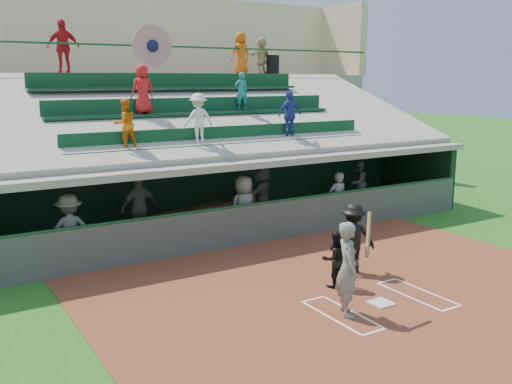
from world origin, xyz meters
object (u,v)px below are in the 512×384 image
home_plate (381,303)px  trash_bin (273,65)px  catcher (335,259)px  batter_at_plate (348,268)px

home_plate → trash_bin: bearing=66.0°
home_plate → trash_bin: trash_bin is taller
catcher → trash_bin: bearing=-103.3°
home_plate → catcher: bearing=98.7°
trash_bin → catcher: bearing=-117.0°
batter_at_plate → home_plate: bearing=1.6°
batter_at_plate → trash_bin: bearing=62.7°
home_plate → catcher: 1.40m
batter_at_plate → catcher: batter_at_plate is taller
home_plate → trash_bin: size_ratio=0.52×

